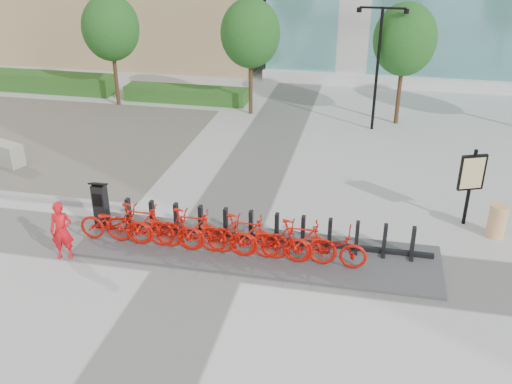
% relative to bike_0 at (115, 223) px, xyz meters
% --- Properties ---
extents(ground, '(120.00, 120.00, 0.00)m').
position_rel_bike_0_xyz_m(ground, '(2.60, 0.05, -0.62)').
color(ground, silver).
extents(gravel_patch, '(14.00, 14.00, 0.00)m').
position_rel_bike_0_xyz_m(gravel_patch, '(-7.40, 7.05, -0.61)').
color(gravel_patch, '#44413B').
rests_on(gravel_patch, ground).
extents(hedge_a, '(10.00, 1.40, 0.90)m').
position_rel_bike_0_xyz_m(hedge_a, '(-11.40, 13.55, -0.17)').
color(hedge_a, '#336A27').
rests_on(hedge_a, ground).
extents(hedge_b, '(6.00, 1.20, 0.70)m').
position_rel_bike_0_xyz_m(hedge_b, '(-2.40, 13.25, -0.27)').
color(hedge_b, '#336A27').
rests_on(hedge_b, ground).
extents(tree_0, '(2.60, 2.60, 5.10)m').
position_rel_bike_0_xyz_m(tree_0, '(-5.40, 12.05, 2.97)').
color(tree_0, brown).
rests_on(tree_0, ground).
extents(tree_1, '(2.60, 2.60, 5.10)m').
position_rel_bike_0_xyz_m(tree_1, '(1.10, 12.05, 2.97)').
color(tree_1, brown).
rests_on(tree_1, ground).
extents(tree_2, '(2.60, 2.60, 5.10)m').
position_rel_bike_0_xyz_m(tree_2, '(7.60, 12.05, 2.97)').
color(tree_2, brown).
rests_on(tree_2, ground).
extents(streetlamp, '(2.00, 0.20, 5.00)m').
position_rel_bike_0_xyz_m(streetlamp, '(6.60, 11.05, 2.52)').
color(streetlamp, black).
rests_on(streetlamp, ground).
extents(dock_pad, '(9.60, 2.40, 0.08)m').
position_rel_bike_0_xyz_m(dock_pad, '(3.90, 0.35, -0.58)').
color(dock_pad, '#49494C').
rests_on(dock_pad, ground).
extents(dock_rail_posts, '(8.02, 0.50, 0.85)m').
position_rel_bike_0_xyz_m(dock_rail_posts, '(3.96, 0.82, -0.11)').
color(dock_rail_posts, black).
rests_on(dock_rail_posts, dock_pad).
extents(bike_0, '(2.04, 0.71, 1.07)m').
position_rel_bike_0_xyz_m(bike_0, '(0.00, 0.00, 0.00)').
color(bike_0, '#B90E04').
rests_on(bike_0, dock_pad).
extents(bike_1, '(1.98, 0.56, 1.19)m').
position_rel_bike_0_xyz_m(bike_1, '(0.72, 0.00, 0.06)').
color(bike_1, '#B90E04').
rests_on(bike_1, dock_pad).
extents(bike_2, '(2.04, 0.71, 1.07)m').
position_rel_bike_0_xyz_m(bike_2, '(1.44, 0.00, 0.00)').
color(bike_2, '#B90E04').
rests_on(bike_2, dock_pad).
extents(bike_3, '(1.98, 0.56, 1.19)m').
position_rel_bike_0_xyz_m(bike_3, '(2.16, 0.00, 0.06)').
color(bike_3, '#B90E04').
rests_on(bike_3, dock_pad).
extents(bike_4, '(2.04, 0.71, 1.07)m').
position_rel_bike_0_xyz_m(bike_4, '(2.88, 0.00, 0.00)').
color(bike_4, '#B90E04').
rests_on(bike_4, dock_pad).
extents(bike_5, '(1.98, 0.56, 1.19)m').
position_rel_bike_0_xyz_m(bike_5, '(3.60, 0.00, 0.06)').
color(bike_5, '#B90E04').
rests_on(bike_5, dock_pad).
extents(bike_6, '(2.04, 0.71, 1.07)m').
position_rel_bike_0_xyz_m(bike_6, '(4.32, 0.00, 0.00)').
color(bike_6, '#B90E04').
rests_on(bike_6, dock_pad).
extents(bike_7, '(1.98, 0.56, 1.19)m').
position_rel_bike_0_xyz_m(bike_7, '(5.04, 0.00, 0.06)').
color(bike_7, '#B90E04').
rests_on(bike_7, dock_pad).
extents(bike_8, '(2.04, 0.71, 1.07)m').
position_rel_bike_0_xyz_m(bike_8, '(5.76, 0.00, 0.00)').
color(bike_8, '#B90E04').
rests_on(bike_8, dock_pad).
extents(kiosk, '(0.44, 0.37, 1.42)m').
position_rel_bike_0_xyz_m(kiosk, '(-0.73, 0.69, 0.15)').
color(kiosk, black).
rests_on(kiosk, dock_pad).
extents(worker_red, '(0.66, 0.51, 1.61)m').
position_rel_bike_0_xyz_m(worker_red, '(-1.02, -0.96, 0.19)').
color(worker_red, red).
rests_on(worker_red, ground).
extents(construction_barrel, '(0.53, 0.53, 0.97)m').
position_rel_bike_0_xyz_m(construction_barrel, '(10.27, 2.59, -0.13)').
color(construction_barrel, orange).
rests_on(construction_barrel, ground).
extents(jersey_barrier, '(2.18, 1.28, 0.82)m').
position_rel_bike_0_xyz_m(jersey_barrier, '(-6.60, 4.48, -0.21)').
color(jersey_barrier, '#A2A29D').
rests_on(jersey_barrier, ground).
extents(map_sign, '(0.74, 0.39, 2.32)m').
position_rel_bike_0_xyz_m(map_sign, '(9.49, 3.18, 0.92)').
color(map_sign, black).
rests_on(map_sign, ground).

